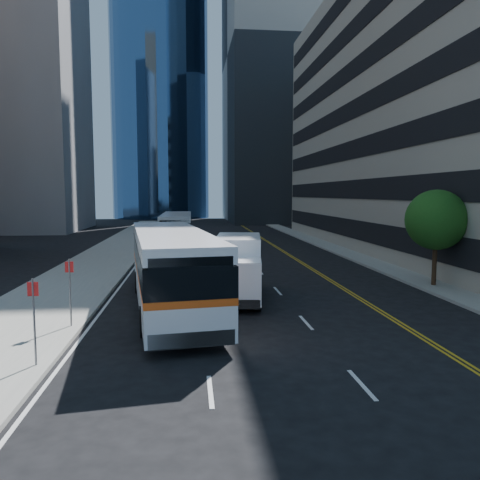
{
  "coord_description": "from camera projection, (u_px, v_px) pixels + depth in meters",
  "views": [
    {
      "loc": [
        -3.96,
        -15.5,
        5.03
      ],
      "look_at": [
        -1.59,
        6.81,
        2.8
      ],
      "focal_mm": 35.0,
      "sensor_mm": 36.0,
      "label": 1
    }
  ],
  "objects": [
    {
      "name": "sidewalk_west",
      "position": [
        114.0,
        252.0,
        39.88
      ],
      "size": [
        5.0,
        90.0,
        0.15
      ],
      "primitive_type": "cube",
      "color": "gray",
      "rests_on": "ground"
    },
    {
      "name": "midrise_west",
      "position": [
        10.0,
        101.0,
        63.04
      ],
      "size": [
        18.0,
        18.0,
        35.0
      ],
      "primitive_type": "cube",
      "color": "gray",
      "rests_on": "ground"
    },
    {
      "name": "box_truck",
      "position": [
        238.0,
        267.0,
        22.3
      ],
      "size": [
        2.9,
        6.4,
        2.96
      ],
      "rotation": [
        0.0,
        0.0,
        -0.13
      ],
      "color": "white",
      "rests_on": "ground"
    },
    {
      "name": "glass_tower",
      "position": [
        159.0,
        22.0,
        95.37
      ],
      "size": [
        20.0,
        20.0,
        80.0
      ],
      "primitive_type": "cylinder",
      "color": "#2D4D78",
      "rests_on": "ground"
    },
    {
      "name": "sidewalk_east",
      "position": [
        336.0,
        249.0,
        41.93
      ],
      "size": [
        2.0,
        90.0,
        0.15
      ],
      "primitive_type": "cube",
      "color": "gray",
      "rests_on": "ground"
    },
    {
      "name": "ground",
      "position": [
        306.0,
        339.0,
        16.25
      ],
      "size": [
        160.0,
        160.0,
        0.0
      ],
      "primitive_type": "plane",
      "color": "black",
      "rests_on": "ground"
    },
    {
      "name": "bus_front",
      "position": [
        171.0,
        266.0,
        20.42
      ],
      "size": [
        4.65,
        13.52,
        3.42
      ],
      "rotation": [
        0.0,
        0.0,
        0.14
      ],
      "color": "white",
      "rests_on": "ground"
    },
    {
      "name": "street_tree",
      "position": [
        436.0,
        220.0,
        24.76
      ],
      "size": [
        3.2,
        3.2,
        5.1
      ],
      "color": "#332114",
      "rests_on": "sidewalk_east"
    },
    {
      "name": "office_tower_north",
      "position": [
        308.0,
        58.0,
        86.43
      ],
      "size": [
        30.0,
        28.0,
        60.0
      ],
      "primitive_type": "cube",
      "color": "gray",
      "rests_on": "ground"
    },
    {
      "name": "bus_rear",
      "position": [
        177.0,
        229.0,
        43.81
      ],
      "size": [
        2.74,
        12.26,
        3.16
      ],
      "rotation": [
        0.0,
        0.0,
        -0.0
      ],
      "color": "silver",
      "rests_on": "ground"
    }
  ]
}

